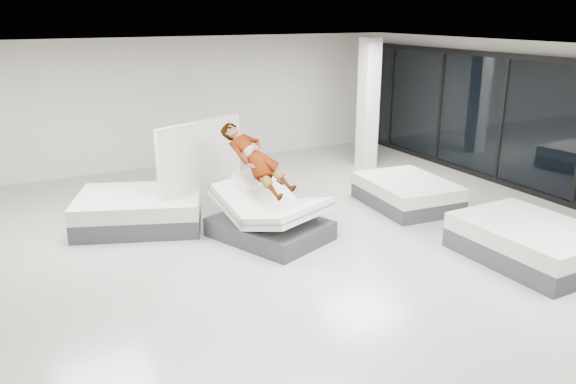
# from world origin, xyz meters

# --- Properties ---
(room) EXTENTS (14.00, 14.04, 3.20)m
(room) POSITION_xyz_m (0.00, 0.00, 1.60)
(room) COLOR #B2B0A8
(room) RESTS_ON ground
(hero_bed) EXTENTS (2.01, 2.27, 1.12)m
(hero_bed) POSITION_xyz_m (-0.19, 1.41, 0.36)
(hero_bed) COLOR #38383D
(hero_bed) RESTS_ON floor
(person) EXTENTS (1.09, 1.54, 1.51)m
(person) POSITION_xyz_m (-0.31, 1.70, 1.17)
(person) COLOR slate
(person) RESTS_ON hero_bed
(remote) EXTENTS (0.10, 0.15, 0.08)m
(remote) POSITION_xyz_m (0.02, 1.45, 0.97)
(remote) COLOR black
(remote) RESTS_ON person
(divider_panel) EXTENTS (1.90, 0.95, 1.87)m
(divider_panel) POSITION_xyz_m (-0.87, 2.96, 0.93)
(divider_panel) COLOR silver
(divider_panel) RESTS_ON floor
(flat_bed_right_far) EXTENTS (1.63, 2.08, 0.54)m
(flat_bed_right_far) POSITION_xyz_m (3.01, 1.67, 0.27)
(flat_bed_right_far) COLOR #38383D
(flat_bed_right_far) RESTS_ON floor
(flat_bed_right_near) EXTENTS (1.66, 2.19, 0.60)m
(flat_bed_right_near) POSITION_xyz_m (3.07, -1.31, 0.30)
(flat_bed_right_near) COLOR #38383D
(flat_bed_right_near) RESTS_ON floor
(flat_bed_left_far) EXTENTS (2.64, 2.32, 0.60)m
(flat_bed_left_far) POSITION_xyz_m (-2.06, 3.05, 0.30)
(flat_bed_left_far) COLOR #38383D
(flat_bed_left_far) RESTS_ON floor
(column) EXTENTS (0.40, 0.40, 3.20)m
(column) POSITION_xyz_m (4.00, 4.50, 1.60)
(column) COLOR white
(column) RESTS_ON floor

